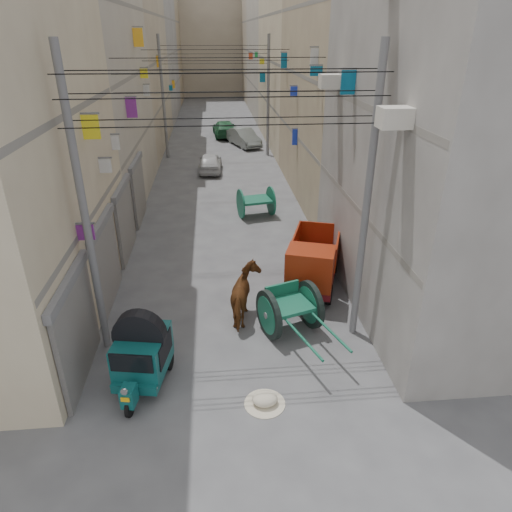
{
  "coord_description": "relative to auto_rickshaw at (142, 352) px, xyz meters",
  "views": [
    {
      "loc": [
        -0.34,
        -4.98,
        8.08
      ],
      "look_at": [
        0.73,
        6.5,
        2.41
      ],
      "focal_mm": 32.0,
      "sensor_mm": 36.0,
      "label": 1
    }
  ],
  "objects": [
    {
      "name": "building_row_left",
      "position": [
        -5.67,
        29.76,
        5.52
      ],
      "size": [
        8.0,
        62.0,
        14.0
      ],
      "color": "#C5B695",
      "rests_on": "ground"
    },
    {
      "name": "building_row_right",
      "position": [
        10.32,
        29.76,
        5.52
      ],
      "size": [
        8.0,
        62.0,
        14.0
      ],
      "color": "gray",
      "rests_on": "ground"
    },
    {
      "name": "end_cap_building",
      "position": [
        2.32,
        61.63,
        5.56
      ],
      "size": [
        22.0,
        10.0,
        13.0
      ],
      "primitive_type": "cube",
      "color": "tan",
      "rests_on": "ground"
    },
    {
      "name": "shutters_left",
      "position": [
        -1.6,
        6.01,
        0.55
      ],
      "size": [
        0.18,
        14.4,
        2.88
      ],
      "color": "#47474C",
      "rests_on": "ground"
    },
    {
      "name": "signboards",
      "position": [
        2.31,
        17.29,
        2.49
      ],
      "size": [
        8.22,
        40.52,
        5.67
      ],
      "color": "yellow",
      "rests_on": "ground"
    },
    {
      "name": "ac_units",
      "position": [
        5.97,
        3.3,
        6.49
      ],
      "size": [
        0.7,
        6.55,
        3.35
      ],
      "color": "beige",
      "rests_on": "ground"
    },
    {
      "name": "utility_poles",
      "position": [
        2.32,
        12.63,
        3.06
      ],
      "size": [
        7.4,
        22.2,
        8.0
      ],
      "color": "slate",
      "rests_on": "ground"
    },
    {
      "name": "overhead_cables",
      "position": [
        2.32,
        10.03,
        5.83
      ],
      "size": [
        7.4,
        22.52,
        1.12
      ],
      "color": "black",
      "rests_on": "ground"
    },
    {
      "name": "auto_rickshaw",
      "position": [
        0.0,
        0.0,
        0.0
      ],
      "size": [
        1.56,
        2.34,
        1.59
      ],
      "rotation": [
        0.0,
        0.0,
        -0.18
      ],
      "color": "black",
      "rests_on": "ground"
    },
    {
      "name": "tonga_cart",
      "position": [
        4.03,
        1.86,
        -0.17
      ],
      "size": [
        2.21,
        3.48,
        1.47
      ],
      "rotation": [
        0.0,
        0.0,
        0.33
      ],
      "color": "black",
      "rests_on": "ground"
    },
    {
      "name": "mini_truck",
      "position": [
        5.17,
        4.15,
        -0.02
      ],
      "size": [
        2.54,
        3.73,
        1.93
      ],
      "rotation": [
        0.0,
        0.0,
        -0.32
      ],
      "color": "black",
      "rests_on": "ground"
    },
    {
      "name": "second_cart",
      "position": [
        3.92,
        11.42,
        -0.18
      ],
      "size": [
        1.84,
        1.7,
        1.42
      ],
      "rotation": [
        0.0,
        0.0,
        0.19
      ],
      "color": "#13553D",
      "rests_on": "ground"
    },
    {
      "name": "feed_sack",
      "position": [
        2.97,
        -1.09,
        -0.78
      ],
      "size": [
        0.62,
        0.5,
        0.31
      ],
      "primitive_type": "ellipsoid",
      "color": "#C0B59F",
      "rests_on": "ground"
    },
    {
      "name": "horse",
      "position": [
        2.8,
        2.63,
        -0.11
      ],
      "size": [
        1.14,
        2.05,
        1.65
      ],
      "primitive_type": "imported",
      "rotation": [
        0.0,
        0.0,
        3.01
      ],
      "color": "maroon",
      "rests_on": "ground"
    },
    {
      "name": "distant_car_white",
      "position": [
        1.75,
        19.6,
        -0.34
      ],
      "size": [
        1.59,
        3.57,
        1.19
      ],
      "primitive_type": "imported",
      "rotation": [
        0.0,
        0.0,
        3.09
      ],
      "color": "#B8B8B8",
      "rests_on": "ground"
    },
    {
      "name": "distant_car_grey",
      "position": [
        4.41,
        26.73,
        -0.27
      ],
      "size": [
        2.68,
        4.29,
        1.34
      ],
      "primitive_type": "imported",
      "rotation": [
        0.0,
        0.0,
        0.34
      ],
      "color": "slate",
      "rests_on": "ground"
    },
    {
      "name": "distant_car_green",
      "position": [
        3.0,
        30.62,
        -0.29
      ],
      "size": [
        2.08,
        4.58,
        1.3
      ],
      "primitive_type": "imported",
      "rotation": [
        0.0,
        0.0,
        3.2
      ],
      "color": "#1E5832",
      "rests_on": "ground"
    }
  ]
}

